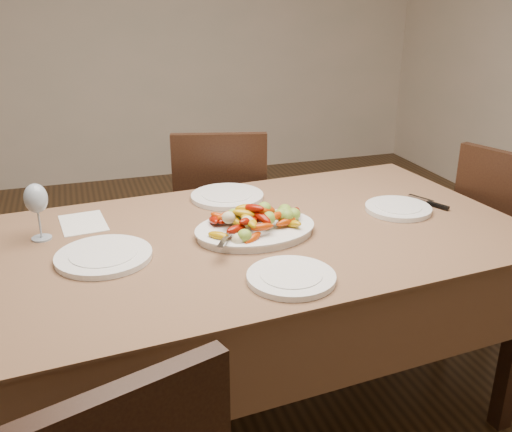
{
  "coord_description": "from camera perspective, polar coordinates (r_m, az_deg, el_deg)",
  "views": [
    {
      "loc": [
        -0.53,
        -1.85,
        1.53
      ],
      "look_at": [
        0.03,
        -0.15,
        0.82
      ],
      "focal_mm": 40.0,
      "sensor_mm": 36.0,
      "label": 1
    }
  ],
  "objects": [
    {
      "name": "floor",
      "position": [
        2.46,
        -1.74,
        -16.78
      ],
      "size": [
        6.0,
        6.0,
        0.0
      ],
      "primitive_type": "plane",
      "color": "#362310",
      "rests_on": "ground"
    },
    {
      "name": "wall_back",
      "position": [
        4.88,
        -12.52,
        19.71
      ],
      "size": [
        5.0,
        0.02,
        2.8
      ],
      "primitive_type": "cube",
      "color": "beige",
      "rests_on": "ground"
    },
    {
      "name": "dining_table",
      "position": [
        2.12,
        -0.0,
        -11.12
      ],
      "size": [
        1.92,
        1.19,
        0.76
      ],
      "primitive_type": "cube",
      "rotation": [
        0.0,
        0.0,
        0.08
      ],
      "color": "brown",
      "rests_on": "ground"
    },
    {
      "name": "chair_far",
      "position": [
        2.82,
        -3.52,
        -0.27
      ],
      "size": [
        0.51,
        0.51,
        0.95
      ],
      "primitive_type": null,
      "rotation": [
        0.0,
        0.0,
        2.89
      ],
      "color": "black",
      "rests_on": "ground"
    },
    {
      "name": "serving_platter",
      "position": [
        1.93,
        -0.08,
        -1.51
      ],
      "size": [
        0.43,
        0.33,
        0.02
      ],
      "primitive_type": "ellipsoid",
      "rotation": [
        0.0,
        0.0,
        0.08
      ],
      "color": "white",
      "rests_on": "dining_table"
    },
    {
      "name": "roasted_vegetables",
      "position": [
        1.91,
        -0.08,
        0.06
      ],
      "size": [
        0.35,
        0.25,
        0.09
      ],
      "primitive_type": null,
      "rotation": [
        0.0,
        0.0,
        0.08
      ],
      "color": "#740C02",
      "rests_on": "serving_platter"
    },
    {
      "name": "serving_spoon",
      "position": [
        1.86,
        -1.49,
        -1.19
      ],
      "size": [
        0.28,
        0.18,
        0.03
      ],
      "primitive_type": null,
      "rotation": [
        0.0,
        0.0,
        -0.46
      ],
      "color": "#9EA0A8",
      "rests_on": "serving_platter"
    },
    {
      "name": "plate_left",
      "position": [
        1.82,
        -14.98,
        -3.92
      ],
      "size": [
        0.3,
        0.3,
        0.02
      ],
      "primitive_type": "cylinder",
      "color": "white",
      "rests_on": "dining_table"
    },
    {
      "name": "plate_right",
      "position": [
        2.2,
        14.03,
        0.71
      ],
      "size": [
        0.24,
        0.24,
        0.02
      ],
      "primitive_type": "cylinder",
      "color": "white",
      "rests_on": "dining_table"
    },
    {
      "name": "plate_far",
      "position": [
        2.26,
        -2.9,
        1.95
      ],
      "size": [
        0.29,
        0.29,
        0.02
      ],
      "primitive_type": "cylinder",
      "color": "white",
      "rests_on": "dining_table"
    },
    {
      "name": "plate_near",
      "position": [
        1.64,
        3.54,
        -6.17
      ],
      "size": [
        0.26,
        0.26,
        0.02
      ],
      "primitive_type": "cylinder",
      "color": "white",
      "rests_on": "dining_table"
    },
    {
      "name": "wine_glass",
      "position": [
        1.99,
        -21.0,
        0.54
      ],
      "size": [
        0.08,
        0.08,
        0.2
      ],
      "primitive_type": null,
      "color": "#8C99A5",
      "rests_on": "dining_table"
    },
    {
      "name": "menu_card",
      "position": [
        2.11,
        -16.91,
        -0.68
      ],
      "size": [
        0.17,
        0.22,
        0.0
      ],
      "primitive_type": "cube",
      "rotation": [
        0.0,
        0.0,
        0.1
      ],
      "color": "silver",
      "rests_on": "dining_table"
    },
    {
      "name": "table_knife",
      "position": [
        2.3,
        17.01,
        1.28
      ],
      "size": [
        0.1,
        0.19,
        0.01
      ],
      "primitive_type": null,
      "rotation": [
        0.0,
        0.0,
        0.42
      ],
      "color": "#9EA0A8",
      "rests_on": "dining_table"
    }
  ]
}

